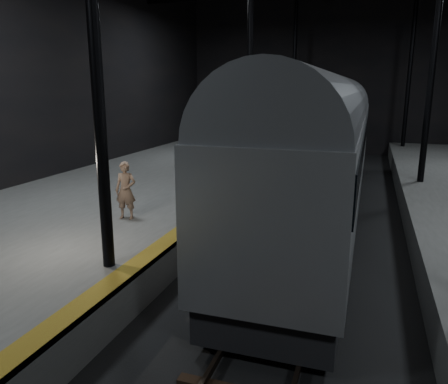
% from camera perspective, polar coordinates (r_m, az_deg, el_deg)
% --- Properties ---
extents(ground, '(44.00, 44.00, 0.00)m').
position_cam_1_polar(ground, '(13.02, 10.13, -8.94)').
color(ground, black).
rests_on(ground, ground).
extents(platform_left, '(9.00, 43.80, 1.00)m').
position_cam_1_polar(platform_left, '(15.65, -18.11, -3.60)').
color(platform_left, '#545552').
rests_on(platform_left, ground).
extents(tactile_strip, '(0.50, 43.80, 0.01)m').
position_cam_1_polar(tactile_strip, '(13.47, -3.51, -3.43)').
color(tactile_strip, brown).
rests_on(tactile_strip, platform_left).
extents(track, '(2.40, 43.00, 0.24)m').
position_cam_1_polar(track, '(12.99, 10.14, -8.67)').
color(track, '#3F3328').
rests_on(track, ground).
extents(train, '(2.97, 19.81, 5.29)m').
position_cam_1_polar(train, '(16.60, 12.85, 6.37)').
color(train, '#9C9EA4').
rests_on(train, ground).
extents(woman, '(0.70, 0.52, 1.76)m').
position_cam_1_polar(woman, '(13.56, -12.71, 0.20)').
color(woman, '#906F58').
rests_on(woman, platform_left).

